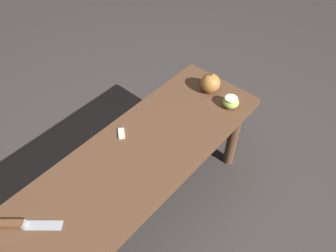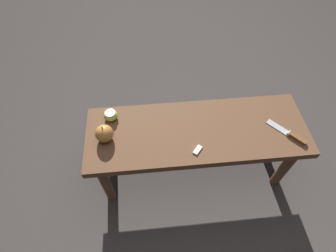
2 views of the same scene
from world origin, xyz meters
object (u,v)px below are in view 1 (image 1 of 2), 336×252
at_px(wooden_bench, 141,163).
at_px(knife, 19,225).
at_px(apple_cut, 231,102).
at_px(apple_whole, 210,83).

bearing_deg(wooden_bench, knife, 169.96).
bearing_deg(apple_cut, wooden_bench, 164.89).
xyz_separation_m(knife, apple_whole, (0.89, -0.07, 0.03)).
bearing_deg(apple_whole, wooden_bench, -178.97).
distance_m(apple_whole, apple_cut, 0.13).
bearing_deg(knife, apple_cut, 36.61).
distance_m(wooden_bench, apple_cut, 0.45).
bearing_deg(apple_whole, apple_cut, -100.41).
distance_m(wooden_bench, apple_whole, 0.46).
relative_size(apple_whole, apple_cut, 1.40).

